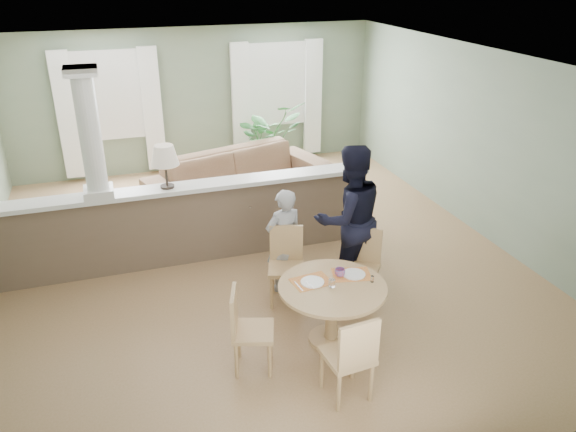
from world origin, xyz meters
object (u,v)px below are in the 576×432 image
object	(u,v)px
chair_far_boy	(286,261)
chair_far_man	(363,262)
child_person	(284,241)
chair_near	(351,355)
dining_table	(332,297)
man_person	(349,219)
sofa	(240,180)
houseplant	(269,138)
chair_side	(246,327)

from	to	relation	value
chair_far_boy	chair_far_man	world-z (taller)	chair_far_boy
chair_far_boy	child_person	bearing A→B (deg)	98.09
chair_far_man	child_person	bearing A→B (deg)	-175.01
chair_far_boy	child_person	size ratio (longest dim) A/B	0.69
child_person	chair_far_man	bearing A→B (deg)	137.40
chair_far_man	chair_near	xyz separation A→B (m)	(-0.85, -1.57, 0.02)
dining_table	chair_far_boy	size ratio (longest dim) A/B	1.23
chair_far_man	man_person	size ratio (longest dim) A/B	0.49
dining_table	man_person	distance (m)	1.23
dining_table	chair_near	size ratio (longest dim) A/B	1.22
sofa	chair_near	xyz separation A→B (m)	(-0.14, -4.84, 0.07)
sofa	chair_far_boy	size ratio (longest dim) A/B	3.28
sofa	houseplant	xyz separation A→B (m)	(0.91, 1.35, 0.26)
chair_far_boy	man_person	distance (m)	0.92
houseplant	chair_far_boy	distance (m)	4.46
child_person	chair_near	bearing A→B (deg)	78.87
houseplant	chair_near	size ratio (longest dim) A/B	1.50
child_person	man_person	world-z (taller)	man_person
chair_side	child_person	bearing A→B (deg)	-14.15
houseplant	dining_table	bearing A→B (deg)	-99.34
chair_near	chair_side	size ratio (longest dim) A/B	1.04
sofa	chair_far_man	xyz separation A→B (m)	(0.71, -3.28, 0.06)
houseplant	dining_table	world-z (taller)	houseplant
chair_near	child_person	xyz separation A→B (m)	(0.02, 2.09, 0.15)
sofa	chair_far_boy	distance (m)	2.98
sofa	houseplant	world-z (taller)	houseplant
houseplant	child_person	xyz separation A→B (m)	(-1.03, -4.11, -0.03)
chair_far_boy	chair_near	xyz separation A→B (m)	(0.02, -1.86, 0.00)
houseplant	man_person	distance (m)	4.30
sofa	chair_far_boy	xyz separation A→B (m)	(-0.16, -2.98, 0.07)
dining_table	chair_far_man	distance (m)	0.94
man_person	chair_side	bearing A→B (deg)	30.15
child_person	man_person	bearing A→B (deg)	156.37
dining_table	chair_near	xyz separation A→B (m)	(-0.18, -0.91, -0.04)
dining_table	sofa	bearing A→B (deg)	90.64
chair_far_man	child_person	xyz separation A→B (m)	(-0.83, 0.52, 0.17)
houseplant	child_person	world-z (taller)	houseplant
houseplant	man_person	bearing A→B (deg)	-93.35
chair_far_boy	chair_near	size ratio (longest dim) A/B	0.99
chair_far_man	man_person	bearing A→B (deg)	135.39
sofa	houseplant	size ratio (longest dim) A/B	2.17
chair_far_boy	chair_near	distance (m)	1.86
chair_far_boy	dining_table	bearing A→B (deg)	-59.00
chair_far_boy	chair_side	world-z (taller)	chair_far_boy
houseplant	chair_far_boy	bearing A→B (deg)	-103.90
chair_near	man_person	size ratio (longest dim) A/B	0.50
sofa	man_person	world-z (taller)	man_person
dining_table	man_person	bearing A→B (deg)	58.23
chair_side	child_person	size ratio (longest dim) A/B	0.67
houseplant	child_person	distance (m)	4.23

